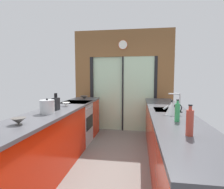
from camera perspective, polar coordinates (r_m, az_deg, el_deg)
The scene contains 14 objects.
ground_plane at distance 3.45m, azimuth 0.50°, elevation -19.57°, with size 5.04×7.60×0.02m, color slate.
back_wall_unit at distance 4.92m, azimuth 3.45°, elevation 6.22°, with size 2.64×0.12×2.70m.
left_counter_run at distance 3.12m, azimuth -18.07°, elevation -13.26°, with size 0.62×3.80×0.92m.
right_counter_run at distance 3.01m, azimuth 17.63°, elevation -13.96°, with size 0.62×3.80×0.92m.
sink_faucet at distance 3.13m, azimuth 19.92°, elevation -1.28°, with size 0.19×0.02×0.27m.
oven_range at distance 4.11m, azimuth -10.99°, elevation -8.71°, with size 0.60×0.60×0.92m.
mixing_bowl_near at distance 2.30m, azimuth -27.24°, elevation -7.41°, with size 0.16×0.16×0.08m.
mixing_bowl_mid at distance 3.45m, azimuth -14.19°, elevation -2.93°, with size 0.14×0.14×0.07m.
mixing_bowl_far at distance 4.49m, azimuth -8.72°, elevation -0.88°, with size 0.20×0.20×0.08m.
knife_block at distance 3.07m, azimuth -17.16°, elevation -2.79°, with size 0.08×0.14×0.28m.
stock_pot at distance 2.82m, azimuth -19.65°, elevation -3.63°, with size 0.21×0.21×0.22m.
kettle at distance 2.69m, azimuth 18.21°, elevation -4.12°, with size 0.26×0.17×0.21m.
soap_bottle_near at distance 1.80m, azimuth 23.19°, elevation -8.00°, with size 0.07×0.07×0.28m.
soap_bottle_far at distance 2.31m, azimuth 19.79°, elevation -5.19°, with size 0.06×0.06×0.27m.
Camera 1 is at (0.43, -2.50, 1.44)m, focal length 29.17 mm.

